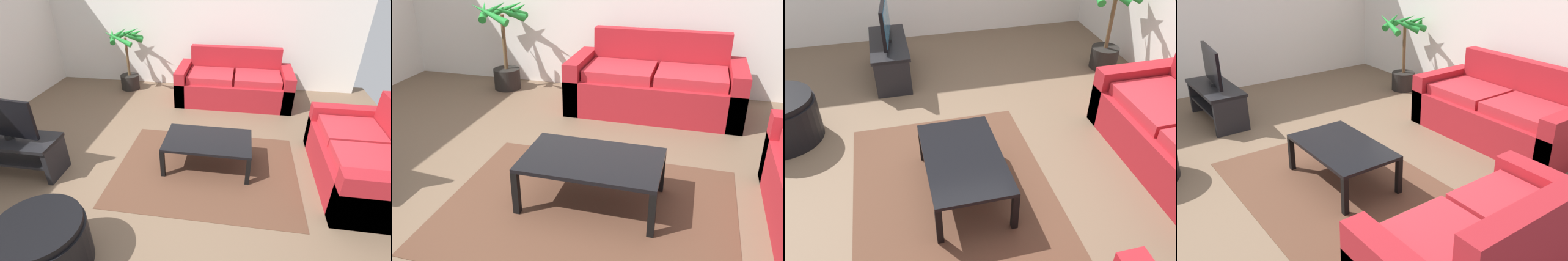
% 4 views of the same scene
% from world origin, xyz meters
% --- Properties ---
extents(ground_plane, '(6.60, 6.60, 0.00)m').
position_xyz_m(ground_plane, '(0.00, 0.00, 0.00)').
color(ground_plane, brown).
extents(wall_back, '(6.00, 0.06, 2.70)m').
position_xyz_m(wall_back, '(0.00, 3.00, 1.35)').
color(wall_back, silver).
rests_on(wall_back, ground).
extents(couch_main, '(1.99, 0.90, 0.90)m').
position_xyz_m(couch_main, '(0.72, 2.28, 0.30)').
color(couch_main, maroon).
rests_on(couch_main, ground).
extents(couch_loveseat, '(0.90, 1.62, 0.90)m').
position_xyz_m(couch_loveseat, '(2.28, 0.22, 0.30)').
color(couch_loveseat, maroon).
rests_on(couch_loveseat, ground).
extents(tv_stand, '(1.10, 0.45, 0.47)m').
position_xyz_m(tv_stand, '(-1.77, -0.22, 0.31)').
color(tv_stand, black).
rests_on(tv_stand, ground).
extents(tv, '(0.82, 0.12, 0.50)m').
position_xyz_m(tv, '(-1.77, -0.22, 0.73)').
color(tv, black).
rests_on(tv, tv_stand).
extents(coffee_table, '(1.05, 0.64, 0.38)m').
position_xyz_m(coffee_table, '(0.50, 0.25, 0.34)').
color(coffee_table, black).
rests_on(coffee_table, ground).
extents(area_rug, '(2.20, 1.70, 0.01)m').
position_xyz_m(area_rug, '(0.50, 0.15, 0.00)').
color(area_rug, '#513323').
rests_on(area_rug, ground).
extents(potted_palm, '(0.70, 0.72, 1.20)m').
position_xyz_m(potted_palm, '(-1.32, 2.54, 0.57)').
color(potted_palm, black).
rests_on(potted_palm, ground).
extents(ottoman, '(0.74, 0.74, 0.48)m').
position_xyz_m(ottoman, '(-0.67, -1.37, 0.24)').
color(ottoman, black).
rests_on(ottoman, ground).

